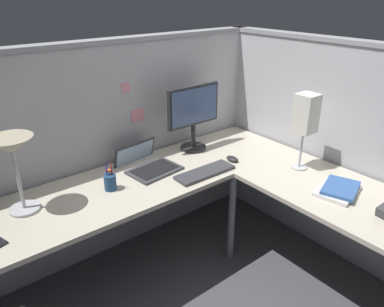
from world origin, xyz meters
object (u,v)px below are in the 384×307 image
at_px(pen_cup, 110,182).
at_px(desk_lamp_paper, 306,116).
at_px(computer_mouse, 232,159).
at_px(book_stack, 339,190).
at_px(keyboard, 205,172).
at_px(laptop, 146,164).
at_px(desk_lamp_dome, 12,152).
at_px(monitor, 194,113).

height_order(pen_cup, desk_lamp_paper, desk_lamp_paper).
xyz_separation_m(computer_mouse, book_stack, (0.19, -0.73, 0.00)).
distance_m(keyboard, pen_cup, 0.63).
xyz_separation_m(laptop, desk_lamp_dome, (-0.83, -0.03, 0.34)).
height_order(monitor, desk_lamp_paper, desk_lamp_paper).
height_order(keyboard, computer_mouse, computer_mouse).
xyz_separation_m(desk_lamp_dome, book_stack, (1.56, -1.01, -0.34)).
bearing_deg(desk_lamp_paper, laptop, 140.47).
bearing_deg(monitor, book_stack, -75.82).
xyz_separation_m(keyboard, pen_cup, (-0.60, 0.21, 0.04)).
height_order(laptop, computer_mouse, laptop).
distance_m(laptop, pen_cup, 0.36).
height_order(desk_lamp_dome, pen_cup, desk_lamp_dome).
bearing_deg(book_stack, pen_cup, 139.62).
bearing_deg(monitor, laptop, -175.38).
relative_size(laptop, computer_mouse, 4.00).
xyz_separation_m(monitor, laptop, (-0.46, -0.04, -0.27)).
bearing_deg(computer_mouse, pen_cup, 168.38).
relative_size(keyboard, book_stack, 1.32).
bearing_deg(desk_lamp_dome, desk_lamp_paper, -21.37).
distance_m(keyboard, desk_lamp_dome, 1.18).
bearing_deg(book_stack, desk_lamp_dome, 147.18).
height_order(laptop, book_stack, laptop).
distance_m(laptop, computer_mouse, 0.63).
distance_m(book_stack, desk_lamp_paper, 0.52).
distance_m(laptop, keyboard, 0.43).
height_order(monitor, book_stack, monitor).
height_order(monitor, keyboard, monitor).
distance_m(computer_mouse, pen_cup, 0.90).
relative_size(keyboard, computer_mouse, 4.13).
relative_size(monitor, book_stack, 1.53).
bearing_deg(monitor, computer_mouse, -76.91).
bearing_deg(keyboard, laptop, 127.91).
bearing_deg(computer_mouse, book_stack, -75.31).
xyz_separation_m(laptop, pen_cup, (-0.34, -0.13, 0.03)).
bearing_deg(book_stack, laptop, 125.15).
distance_m(monitor, desk_lamp_dome, 1.29).
xyz_separation_m(monitor, pen_cup, (-0.80, -0.17, -0.24)).
relative_size(laptop, pen_cup, 2.31).
xyz_separation_m(monitor, desk_lamp_dome, (-1.29, -0.07, 0.07)).
xyz_separation_m(keyboard, book_stack, (0.48, -0.70, 0.01)).
bearing_deg(computer_mouse, laptop, 150.14).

